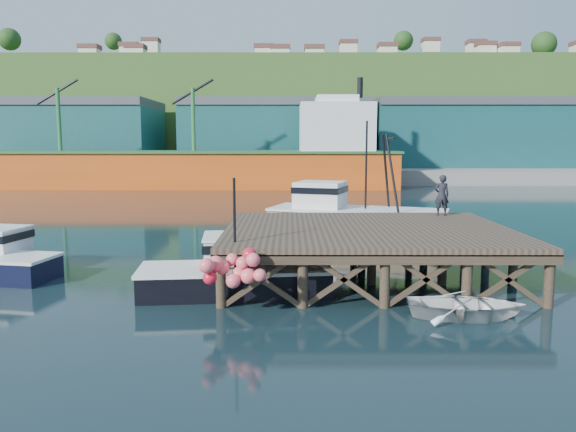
{
  "coord_description": "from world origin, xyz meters",
  "views": [
    {
      "loc": [
        2.2,
        -23.7,
        5.73
      ],
      "look_at": [
        2.12,
        2.0,
        2.34
      ],
      "focal_mm": 35.0,
      "sensor_mm": 36.0,
      "label": 1
    }
  ],
  "objects_px": {
    "boat_black": "(235,271)",
    "trawler": "(354,214)",
    "dinghy": "(466,306)",
    "dockworker": "(442,195)"
  },
  "relations": [
    {
      "from": "boat_black",
      "to": "trawler",
      "type": "bearing_deg",
      "value": 58.46
    },
    {
      "from": "dinghy",
      "to": "dockworker",
      "type": "distance_m",
      "value": 10.18
    },
    {
      "from": "trawler",
      "to": "dinghy",
      "type": "relative_size",
      "value": 2.89
    },
    {
      "from": "trawler",
      "to": "dinghy",
      "type": "distance_m",
      "value": 15.58
    },
    {
      "from": "boat_black",
      "to": "dinghy",
      "type": "bearing_deg",
      "value": -27.56
    },
    {
      "from": "boat_black",
      "to": "dockworker",
      "type": "bearing_deg",
      "value": 28.35
    },
    {
      "from": "boat_black",
      "to": "dockworker",
      "type": "relative_size",
      "value": 3.7
    },
    {
      "from": "boat_black",
      "to": "dinghy",
      "type": "distance_m",
      "value": 8.53
    },
    {
      "from": "trawler",
      "to": "dockworker",
      "type": "relative_size",
      "value": 5.49
    },
    {
      "from": "dockworker",
      "to": "boat_black",
      "type": "bearing_deg",
      "value": 34.94
    }
  ]
}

